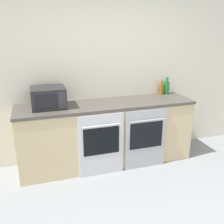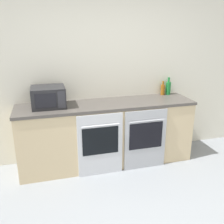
{
  "view_description": "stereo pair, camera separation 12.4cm",
  "coord_description": "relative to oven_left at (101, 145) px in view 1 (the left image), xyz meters",
  "views": [
    {
      "loc": [
        -0.96,
        -1.64,
        1.93
      ],
      "look_at": [
        0.08,
        1.63,
        0.8
      ],
      "focal_mm": 40.0,
      "sensor_mm": 36.0,
      "label": 1
    },
    {
      "loc": [
        -0.84,
        -1.68,
        1.93
      ],
      "look_at": [
        0.08,
        1.63,
        0.8
      ],
      "focal_mm": 40.0,
      "sensor_mm": 36.0,
      "label": 2
    }
  ],
  "objects": [
    {
      "name": "bottle_green",
      "position": [
        1.25,
        0.55,
        0.59
      ],
      "size": [
        0.08,
        0.08,
        0.28
      ],
      "color": "#19722D",
      "rests_on": "counter_back"
    },
    {
      "name": "wall_back",
      "position": [
        0.17,
        0.64,
        0.85
      ],
      "size": [
        10.0,
        0.06,
        2.6
      ],
      "color": "silver",
      "rests_on": "ground_plane"
    },
    {
      "name": "oven_right",
      "position": [
        0.66,
        0.0,
        0.0
      ],
      "size": [
        0.62,
        0.06,
        0.88
      ],
      "color": "#A8AAAF",
      "rests_on": "ground_plane"
    },
    {
      "name": "oven_left",
      "position": [
        0.0,
        0.0,
        0.0
      ],
      "size": [
        0.62,
        0.06,
        0.88
      ],
      "color": "silver",
      "rests_on": "ground_plane"
    },
    {
      "name": "counter_back",
      "position": [
        0.17,
        0.32,
        0.02
      ],
      "size": [
        2.54,
        0.62,
        0.94
      ],
      "color": "#D1B789",
      "rests_on": "ground_plane"
    },
    {
      "name": "bottle_amber",
      "position": [
        1.16,
        0.55,
        0.57
      ],
      "size": [
        0.07,
        0.07,
        0.22
      ],
      "color": "#8C5114",
      "rests_on": "counter_back"
    },
    {
      "name": "microwave",
      "position": [
        -0.62,
        0.36,
        0.62
      ],
      "size": [
        0.44,
        0.4,
        0.27
      ],
      "color": "#232326",
      "rests_on": "counter_back"
    }
  ]
}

